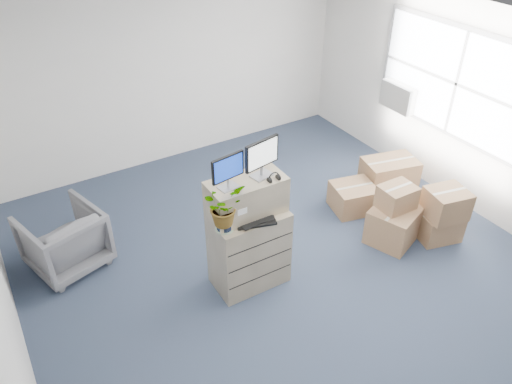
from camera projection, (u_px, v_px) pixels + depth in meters
ground at (294, 277)px, 6.09m from camera, size 7.00×7.00×0.00m
wall_back at (170, 76)px, 7.78m from camera, size 6.00×0.02×2.80m
wall_right at (486, 117)px, 6.58m from camera, size 0.02×7.00×2.80m
window at (458, 84)px, 6.74m from camera, size 0.07×2.72×1.52m
ac_unit at (400, 96)px, 7.62m from camera, size 0.24×0.60×0.40m
filing_cabinet_lower at (249, 249)px, 5.77m from camera, size 0.85×0.53×0.99m
filing_cabinet_upper at (246, 197)px, 5.40m from camera, size 0.85×0.43×0.42m
monitor_left at (228, 170)px, 5.05m from camera, size 0.39×0.18×0.38m
monitor_right at (262, 156)px, 5.22m from camera, size 0.44×0.21×0.44m
headphones at (274, 178)px, 5.26m from camera, size 0.13×0.02×0.13m
keyboard at (256, 222)px, 5.36m from camera, size 0.46×0.30×0.02m
mouse at (279, 209)px, 5.55m from camera, size 0.09×0.06×0.03m
water_bottle at (256, 200)px, 5.49m from camera, size 0.07×0.07×0.26m
phone_dock at (246, 212)px, 5.47m from camera, size 0.05×0.04×0.11m
external_drive at (267, 200)px, 5.67m from camera, size 0.19×0.15×0.05m
tissue_box at (268, 196)px, 5.62m from camera, size 0.22×0.12×0.08m
potted_plant at (224, 210)px, 5.14m from camera, size 0.53×0.56×0.44m
office_chair at (64, 237)px, 6.04m from camera, size 1.03×0.99×0.86m
cardboard_boxes at (396, 201)px, 6.89m from camera, size 1.55×1.78×0.80m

